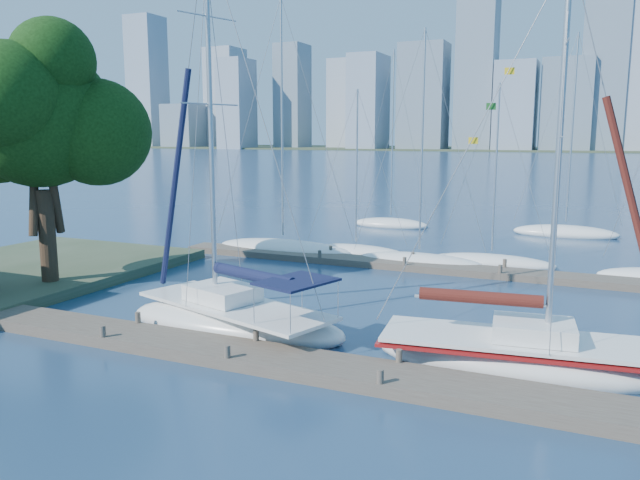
% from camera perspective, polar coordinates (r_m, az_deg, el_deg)
% --- Properties ---
extents(ground, '(700.00, 700.00, 0.00)m').
position_cam_1_polar(ground, '(20.81, -7.09, -10.88)').
color(ground, '#162B48').
rests_on(ground, ground).
extents(near_dock, '(26.00, 2.00, 0.40)m').
position_cam_1_polar(near_dock, '(20.74, -7.10, -10.36)').
color(near_dock, '#4C4138').
rests_on(near_dock, ground).
extents(far_dock, '(30.00, 1.80, 0.36)m').
position_cam_1_polar(far_dock, '(34.40, 9.70, -2.43)').
color(far_dock, '#4C4138').
rests_on(far_dock, ground).
extents(far_shore, '(800.00, 100.00, 1.50)m').
position_cam_1_polar(far_shore, '(336.90, 22.39, 7.60)').
color(far_shore, '#38472D').
rests_on(far_shore, ground).
extents(tree, '(9.07, 8.28, 12.21)m').
position_cam_1_polar(tree, '(31.16, -24.34, 10.60)').
color(tree, '#312015').
rests_on(tree, ground).
extents(sailboat_navy, '(9.43, 5.47, 14.97)m').
position_cam_1_polar(sailboat_navy, '(23.48, -7.90, -5.59)').
color(sailboat_navy, white).
rests_on(sailboat_navy, ground).
extents(sailboat_maroon, '(8.91, 3.84, 12.86)m').
position_cam_1_polar(sailboat_maroon, '(20.57, 17.25, -8.63)').
color(sailboat_maroon, white).
rests_on(sailboat_maroon, ground).
extents(bg_boat_0, '(9.26, 3.35, 15.60)m').
position_cam_1_polar(bg_boat_0, '(38.84, -3.38, -0.76)').
color(bg_boat_0, white).
rests_on(bg_boat_0, ground).
extents(bg_boat_1, '(6.42, 2.21, 10.22)m').
position_cam_1_polar(bg_boat_1, '(38.24, 3.31, -1.05)').
color(bg_boat_1, white).
rests_on(bg_boat_1, ground).
extents(bg_boat_2, '(7.59, 4.13, 13.21)m').
position_cam_1_polar(bg_boat_2, '(35.57, 9.04, -1.90)').
color(bg_boat_2, white).
rests_on(bg_boat_2, ground).
extents(bg_boat_3, '(7.19, 4.47, 10.32)m').
position_cam_1_polar(bg_boat_3, '(36.42, 15.42, -1.92)').
color(bg_boat_3, white).
rests_on(bg_boat_3, ground).
extents(bg_boat_6, '(6.31, 2.85, 14.09)m').
position_cam_1_polar(bg_boat_6, '(50.24, 6.50, 1.53)').
color(bg_boat_6, white).
rests_on(bg_boat_6, ground).
extents(bg_boat_7, '(7.32, 2.41, 14.65)m').
position_cam_1_polar(bg_boat_7, '(48.72, 21.53, 0.68)').
color(bg_boat_7, white).
rests_on(bg_boat_7, ground).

